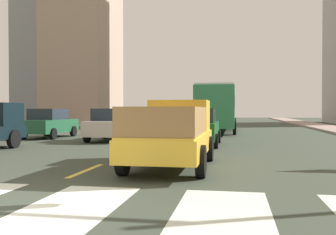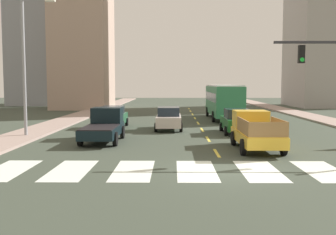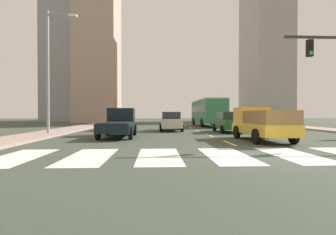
{
  "view_description": "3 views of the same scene",
  "coord_description": "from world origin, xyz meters",
  "views": [
    {
      "loc": [
        3.99,
        -5.81,
        1.64
      ],
      "look_at": [
        1.57,
        7.95,
        1.37
      ],
      "focal_mm": 41.02,
      "sensor_mm": 36.0,
      "label": 1
    },
    {
      "loc": [
        -2.19,
        -15.56,
        3.48
      ],
      "look_at": [
        -2.57,
        13.41,
        0.98
      ],
      "focal_mm": 42.16,
      "sensor_mm": 36.0,
      "label": 2
    },
    {
      "loc": [
        -3.92,
        -9.36,
        1.55
      ],
      "look_at": [
        -2.92,
        11.0,
        1.26
      ],
      "focal_mm": 27.36,
      "sensor_mm": 36.0,
      "label": 3
    }
  ],
  "objects": [
    {
      "name": "crosswalk_stripe_4",
      "position": [
        1.26,
        0.0,
        0.0
      ],
      "size": [
        1.55,
        3.92,
        0.01
      ],
      "primitive_type": "cube",
      "color": "silver",
      "rests_on": "ground"
    },
    {
      "name": "crosswalk_stripe_5",
      "position": [
        3.79,
        0.0,
        0.0
      ],
      "size": [
        1.55,
        3.92,
        0.01
      ],
      "primitive_type": "cube",
      "color": "silver",
      "rests_on": "ground"
    },
    {
      "name": "lane_dash_0",
      "position": [
        0.0,
        4.0,
        0.0
      ],
      "size": [
        0.16,
        2.4,
        0.01
      ],
      "primitive_type": "cube",
      "color": "yellow",
      "rests_on": "ground"
    },
    {
      "name": "lane_dash_1",
      "position": [
        0.0,
        9.0,
        0.0
      ],
      "size": [
        0.16,
        2.4,
        0.01
      ],
      "primitive_type": "cube",
      "color": "yellow",
      "rests_on": "ground"
    },
    {
      "name": "lane_dash_2",
      "position": [
        0.0,
        14.0,
        0.0
      ],
      "size": [
        0.16,
        2.4,
        0.01
      ],
      "primitive_type": "cube",
      "color": "yellow",
      "rests_on": "ground"
    },
    {
      "name": "lane_dash_3",
      "position": [
        0.0,
        19.0,
        0.0
      ],
      "size": [
        0.16,
        2.4,
        0.01
      ],
      "primitive_type": "cube",
      "color": "yellow",
      "rests_on": "ground"
    },
    {
      "name": "lane_dash_4",
      "position": [
        0.0,
        24.0,
        0.0
      ],
      "size": [
        0.16,
        2.4,
        0.01
      ],
      "primitive_type": "cube",
      "color": "yellow",
      "rests_on": "ground"
    },
    {
      "name": "lane_dash_5",
      "position": [
        0.0,
        29.0,
        0.0
      ],
      "size": [
        0.16,
        2.4,
        0.01
      ],
      "primitive_type": "cube",
      "color": "yellow",
      "rests_on": "ground"
    },
    {
      "name": "lane_dash_6",
      "position": [
        0.0,
        34.0,
        0.0
      ],
      "size": [
        0.16,
        2.4,
        0.01
      ],
      "primitive_type": "cube",
      "color": "yellow",
      "rests_on": "ground"
    },
    {
      "name": "lane_dash_7",
      "position": [
        0.0,
        39.0,
        0.0
      ],
      "size": [
        0.16,
        2.4,
        0.01
      ],
      "primitive_type": "cube",
      "color": "yellow",
      "rests_on": "ground"
    },
    {
      "name": "pickup_stakebed",
      "position": [
        2.19,
        5.42,
        0.94
      ],
      "size": [
        2.18,
        5.2,
        1.96
      ],
      "rotation": [
        0.0,
        0.0,
        0.03
      ],
      "color": "gold",
      "rests_on": "ground"
    },
    {
      "name": "city_bus",
      "position": [
        2.69,
        22.87,
        1.95
      ],
      "size": [
        2.72,
        10.8,
        3.32
      ],
      "rotation": [
        0.0,
        0.0,
        -0.02
      ],
      "color": "#2D784B",
      "rests_on": "ground"
    },
    {
      "name": "sedan_mid",
      "position": [
        2.26,
        11.91,
        0.86
      ],
      "size": [
        2.02,
        4.4,
        1.72
      ],
      "rotation": [
        0.0,
        0.0,
        0.04
      ],
      "color": "#155324",
      "rests_on": "ground"
    },
    {
      "name": "sedan_near_left",
      "position": [
        -6.94,
        15.42,
        0.86
      ],
      "size": [
        2.02,
        4.4,
        1.72
      ],
      "rotation": [
        0.0,
        0.0,
        -0.01
      ],
      "color": "#1F5535",
      "rests_on": "ground"
    },
    {
      "name": "sedan_far",
      "position": [
        -2.53,
        13.93,
        0.86
      ],
      "size": [
        2.02,
        4.4,
        1.72
      ],
      "rotation": [
        0.0,
        0.0,
        0.03
      ],
      "color": "beige",
      "rests_on": "ground"
    },
    {
      "name": "block_mid_right",
      "position": [
        -24.42,
        49.04,
        12.68
      ],
      "size": [
        7.5,
        8.86,
        25.36
      ],
      "primitive_type": "cube",
      "color": "#9398A1",
      "rests_on": "ground"
    }
  ]
}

